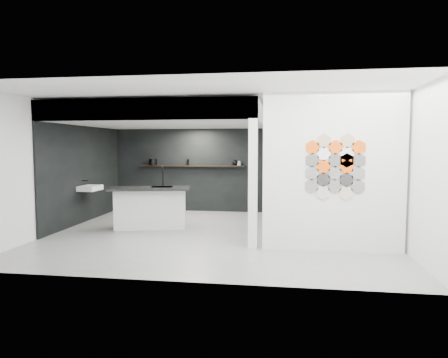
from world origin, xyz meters
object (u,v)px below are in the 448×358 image
(stockpot, at_px, (153,162))
(utensil_cup, at_px, (155,163))
(kettle, at_px, (235,163))
(kitchen_island, at_px, (151,207))
(partition_panel, at_px, (333,172))
(glass_vase, at_px, (239,163))
(bottle_dark, at_px, (188,162))
(wall_basin, at_px, (90,188))
(glass_bowl, at_px, (239,164))

(stockpot, height_order, utensil_cup, stockpot)
(kettle, bearing_deg, kitchen_island, -143.31)
(partition_panel, relative_size, glass_vase, 21.91)
(bottle_dark, bearing_deg, utensil_cup, 180.00)
(stockpot, distance_m, bottle_dark, 1.03)
(kitchen_island, bearing_deg, wall_basin, 154.55)
(wall_basin, xyz_separation_m, stockpot, (0.90, 2.07, 0.56))
(glass_vase, relative_size, utensil_cup, 1.20)
(wall_basin, xyz_separation_m, kettle, (3.29, 2.07, 0.54))
(kettle, height_order, glass_vase, kettle)
(stockpot, distance_m, glass_vase, 2.49)
(wall_basin, relative_size, bottle_dark, 3.45)
(kitchen_island, distance_m, stockpot, 2.72)
(wall_basin, height_order, stockpot, stockpot)
(partition_panel, height_order, bottle_dark, partition_panel)
(wall_basin, bearing_deg, glass_bowl, 31.35)
(kitchen_island, distance_m, bottle_dark, 2.63)
(wall_basin, xyz_separation_m, kitchen_island, (1.64, -0.38, -0.37))
(kettle, relative_size, glass_vase, 1.38)
(kitchen_island, distance_m, glass_bowl, 3.13)
(kettle, height_order, bottle_dark, bottle_dark)
(glass_bowl, bearing_deg, wall_basin, -148.65)
(kitchen_island, height_order, glass_vase, glass_vase)
(utensil_cup, bearing_deg, kettle, 0.00)
(kitchen_island, xyz_separation_m, utensil_cup, (-0.69, 2.45, 0.89))
(utensil_cup, bearing_deg, wall_basin, -114.68)
(stockpot, bearing_deg, bottle_dark, 0.00)
(wall_basin, xyz_separation_m, glass_vase, (3.39, 2.07, 0.53))
(kitchen_island, relative_size, glass_vase, 14.82)
(glass_bowl, bearing_deg, partition_panel, -61.77)
(kettle, bearing_deg, glass_vase, -19.36)
(partition_panel, xyz_separation_m, stockpot, (-4.57, 3.87, 0.01))
(glass_vase, distance_m, bottle_dark, 1.46)
(partition_panel, height_order, glass_bowl, partition_panel)
(kettle, distance_m, utensil_cup, 2.34)
(wall_basin, relative_size, glass_bowl, 4.69)
(wall_basin, bearing_deg, kettle, 32.11)
(utensil_cup, bearing_deg, bottle_dark, 0.00)
(kitchen_island, relative_size, kettle, 10.77)
(kettle, xyz_separation_m, glass_vase, (0.10, 0.00, -0.01))
(wall_basin, xyz_separation_m, utensil_cup, (0.95, 2.07, 0.52))
(bottle_dark, bearing_deg, kitchen_island, -96.60)
(glass_vase, xyz_separation_m, bottle_dark, (-1.46, 0.00, 0.02))
(utensil_cup, bearing_deg, glass_bowl, 0.00)
(glass_bowl, bearing_deg, stockpot, 180.00)
(kettle, distance_m, glass_bowl, 0.10)
(partition_panel, relative_size, wall_basin, 4.67)
(partition_panel, bearing_deg, kitchen_island, 159.66)
(stockpot, height_order, bottle_dark, stockpot)
(partition_panel, height_order, utensil_cup, partition_panel)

